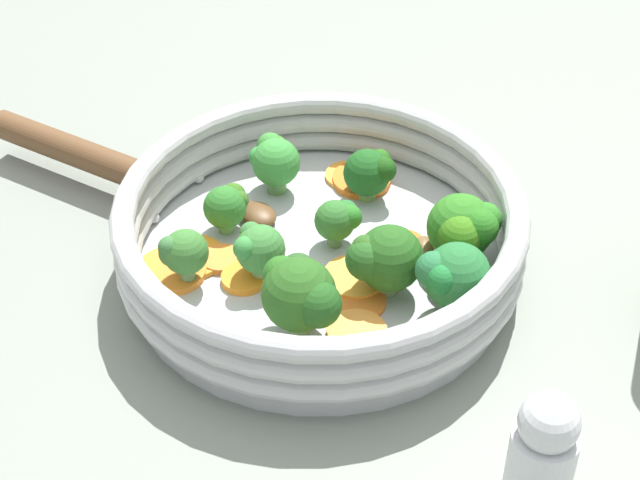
# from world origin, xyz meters

# --- Properties ---
(ground_plane) EXTENTS (4.00, 4.00, 0.00)m
(ground_plane) POSITION_xyz_m (0.00, 0.00, 0.00)
(ground_plane) COLOR gray
(skillet) EXTENTS (0.26, 0.26, 0.02)m
(skillet) POSITION_xyz_m (0.00, 0.00, 0.01)
(skillet) COLOR #B2B5B7
(skillet) RESTS_ON ground_plane
(skillet_rim_wall) EXTENTS (0.28, 0.28, 0.05)m
(skillet_rim_wall) POSITION_xyz_m (0.00, 0.00, 0.04)
(skillet_rim_wall) COLOR #B6B6B7
(skillet_rim_wall) RESTS_ON skillet
(skillet_handle) EXTENTS (0.13, 0.13, 0.02)m
(skillet_handle) POSITION_xyz_m (-0.16, -0.14, 0.03)
(skillet_handle) COLOR brown
(skillet_handle) RESTS_ON skillet
(skillet_rivet_left) EXTENTS (0.01, 0.01, 0.01)m
(skillet_rivet_left) POSITION_xyz_m (-0.11, -0.06, 0.02)
(skillet_rivet_left) COLOR #B0B3B7
(skillet_rivet_left) RESTS_ON skillet
(skillet_rivet_right) EXTENTS (0.01, 0.01, 0.01)m
(skillet_rivet_right) POSITION_xyz_m (-0.07, -0.10, 0.02)
(skillet_rivet_right) COLOR #B0B1B9
(skillet_rivet_right) RESTS_ON skillet
(carrot_slice_0) EXTENTS (0.03, 0.03, 0.00)m
(carrot_slice_0) POSITION_xyz_m (-0.01, -0.07, 0.02)
(carrot_slice_0) COLOR orange
(carrot_slice_0) RESTS_ON skillet
(carrot_slice_1) EXTENTS (0.07, 0.07, 0.01)m
(carrot_slice_1) POSITION_xyz_m (-0.01, -0.10, 0.02)
(carrot_slice_1) COLOR orange
(carrot_slice_1) RESTS_ON skillet
(carrot_slice_2) EXTENTS (0.05, 0.05, 0.00)m
(carrot_slice_2) POSITION_xyz_m (0.08, -0.00, 0.02)
(carrot_slice_2) COLOR #F4943D
(carrot_slice_2) RESTS_ON skillet
(carrot_slice_3) EXTENTS (0.04, 0.04, 0.01)m
(carrot_slice_3) POSITION_xyz_m (0.01, -0.06, 0.02)
(carrot_slice_3) COLOR orange
(carrot_slice_3) RESTS_ON skillet
(carrot_slice_4) EXTENTS (0.06, 0.06, 0.01)m
(carrot_slice_4) POSITION_xyz_m (0.03, 0.02, 0.02)
(carrot_slice_4) COLOR #F49C33
(carrot_slice_4) RESTS_ON skillet
(carrot_slice_5) EXTENTS (0.06, 0.06, 0.01)m
(carrot_slice_5) POSITION_xyz_m (-0.07, 0.06, 0.02)
(carrot_slice_5) COLOR orange
(carrot_slice_5) RESTS_ON skillet
(carrot_slice_6) EXTENTS (0.04, 0.04, 0.00)m
(carrot_slice_6) POSITION_xyz_m (0.05, 0.01, 0.02)
(carrot_slice_6) COLOR orange
(carrot_slice_6) RESTS_ON skillet
(carrot_slice_7) EXTENTS (0.05, 0.05, 0.00)m
(carrot_slice_7) POSITION_xyz_m (-0.02, -0.09, 0.02)
(carrot_slice_7) COLOR orange
(carrot_slice_7) RESTS_ON skillet
(carrot_slice_8) EXTENTS (0.05, 0.05, 0.00)m
(carrot_slice_8) POSITION_xyz_m (0.10, -0.02, 0.02)
(carrot_slice_8) COLOR orange
(carrot_slice_8) RESTS_ON skillet
(carrot_slice_9) EXTENTS (0.04, 0.04, 0.00)m
(carrot_slice_9) POSITION_xyz_m (0.01, 0.06, 0.02)
(carrot_slice_9) COLOR #DE5B16
(carrot_slice_9) RESTS_ON skillet
(carrot_slice_10) EXTENTS (0.04, 0.04, 0.00)m
(carrot_slice_10) POSITION_xyz_m (-0.08, 0.05, 0.02)
(carrot_slice_10) COLOR orange
(carrot_slice_10) RESTS_ON skillet
(broccoli_floret_0) EXTENTS (0.03, 0.03, 0.04)m
(broccoli_floret_0) POSITION_xyz_m (-0.01, 0.02, 0.04)
(broccoli_floret_0) COLOR #678950
(broccoli_floret_0) RESTS_ON skillet
(broccoli_floret_1) EXTENTS (0.05, 0.05, 0.05)m
(broccoli_floret_1) POSITION_xyz_m (0.04, 0.09, 0.05)
(broccoli_floret_1) COLOR #7AAA61
(broccoli_floret_1) RESTS_ON skillet
(broccoli_floret_2) EXTENTS (0.06, 0.05, 0.06)m
(broccoli_floret_2) POSITION_xyz_m (0.07, -0.03, 0.05)
(broccoli_floret_2) COLOR #7B9960
(broccoli_floret_2) RESTS_ON skillet
(broccoli_floret_3) EXTENTS (0.04, 0.05, 0.05)m
(broccoli_floret_3) POSITION_xyz_m (0.05, 0.03, 0.04)
(broccoli_floret_3) COLOR #759760
(broccoli_floret_3) RESTS_ON skillet
(broccoli_floret_4) EXTENTS (0.04, 0.04, 0.04)m
(broccoli_floret_4) POSITION_xyz_m (0.01, -0.05, 0.04)
(broccoli_floret_4) COLOR #7B9C57
(broccoli_floret_4) RESTS_ON skillet
(broccoli_floret_5) EXTENTS (0.04, 0.04, 0.04)m
(broccoli_floret_5) POSITION_xyz_m (-0.05, 0.06, 0.04)
(broccoli_floret_5) COLOR #7A9851
(broccoli_floret_5) RESTS_ON skillet
(broccoli_floret_6) EXTENTS (0.03, 0.03, 0.04)m
(broccoli_floret_6) POSITION_xyz_m (-0.05, -0.05, 0.04)
(broccoli_floret_6) COLOR #6FA550
(broccoli_floret_6) RESTS_ON skillet
(broccoli_floret_7) EXTENTS (0.04, 0.04, 0.04)m
(broccoli_floret_7) POSITION_xyz_m (-0.09, -0.01, 0.04)
(broccoli_floret_7) COLOR #5F924D
(broccoli_floret_7) RESTS_ON skillet
(broccoli_floret_8) EXTENTS (0.03, 0.03, 0.04)m
(broccoli_floret_8) POSITION_xyz_m (-0.00, -0.10, 0.04)
(broccoli_floret_8) COLOR #5C8652
(broccoli_floret_8) RESTS_ON skillet
(broccoli_floret_9) EXTENTS (0.04, 0.05, 0.05)m
(broccoli_floret_9) POSITION_xyz_m (0.08, 0.06, 0.05)
(broccoli_floret_9) COLOR #8BAB6D
(broccoli_floret_9) RESTS_ON skillet
(mushroom_piece_0) EXTENTS (0.04, 0.04, 0.01)m
(mushroom_piece_0) POSITION_xyz_m (-0.05, -0.03, 0.02)
(mushroom_piece_0) COLOR brown
(mushroom_piece_0) RESTS_ON skillet
(mushroom_piece_1) EXTENTS (0.02, 0.02, 0.01)m
(mushroom_piece_1) POSITION_xyz_m (0.02, 0.07, 0.02)
(mushroom_piece_1) COLOR brown
(mushroom_piece_1) RESTS_ON skillet
(salt_shaker) EXTENTS (0.04, 0.04, 0.09)m
(salt_shaker) POSITION_xyz_m (0.22, 0.06, 0.04)
(salt_shaker) COLOR silver
(salt_shaker) RESTS_ON ground_plane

